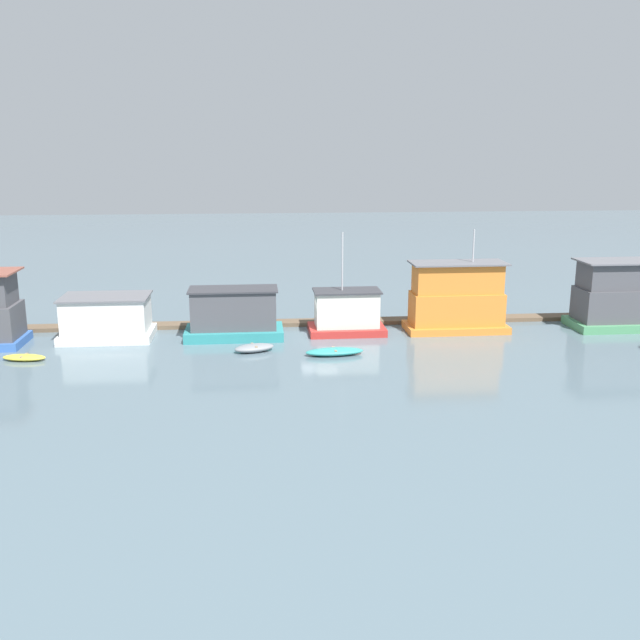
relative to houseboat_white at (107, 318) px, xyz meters
The scene contains 13 objects.
ground_plane 15.16m from the houseboat_white, ahead, with size 200.00×200.00×0.00m, color slate.
dock_walkway 15.40m from the houseboat_white, 10.77° to the left, with size 59.60×1.49×0.30m, color brown.
houseboat_white is the anchor object (origin of this frame).
houseboat_teal 9.00m from the houseboat_white, ahead, with size 6.96×3.58×3.58m.
houseboat_red 17.18m from the houseboat_white, ahead, with size 5.54×3.34×7.42m.
houseboat_orange 25.37m from the houseboat_white, ahead, with size 7.47×3.37×7.52m.
houseboat_green 37.72m from the houseboat_white, ahead, with size 6.90×3.93×5.15m.
dinghy_yellow 6.74m from the houseboat_white, 130.63° to the right, with size 2.93×1.52×0.38m.
dinghy_grey 11.34m from the houseboat_white, 22.77° to the right, with size 2.95×2.04×0.52m.
dinghy_teal 16.70m from the houseboat_white, 19.90° to the right, with size 3.91×1.60×0.48m.
mooring_post_near_right 18.61m from the houseboat_white, ahead, with size 0.32×0.32×2.08m, color brown.
mooring_post_centre 35.71m from the houseboat_white, ahead, with size 0.25×0.25×1.85m, color brown.
mooring_post_near_left 3.35m from the houseboat_white, 145.38° to the left, with size 0.24×0.24×1.78m, color #846B4C.
Camera 1 is at (-4.50, -49.78, 13.26)m, focal length 40.00 mm.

